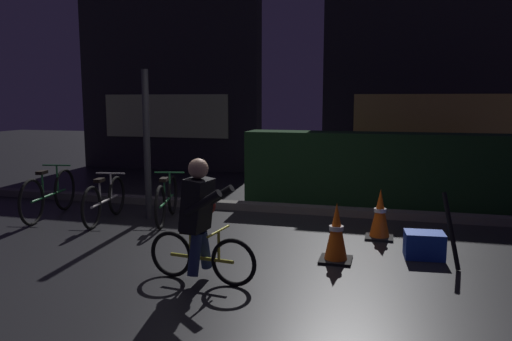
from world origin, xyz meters
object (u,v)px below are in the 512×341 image
at_px(parked_bike_leftmost, 49,194).
at_px(traffic_cone_far, 380,215).
at_px(street_post, 147,145).
at_px(cyclist, 200,220).
at_px(blue_crate, 424,245).
at_px(traffic_cone_near, 336,233).
at_px(parked_bike_center_left, 167,200).
at_px(parked_bike_left_mid, 105,200).
at_px(closed_umbrella, 451,231).

bearing_deg(parked_bike_leftmost, traffic_cone_far, -98.91).
bearing_deg(street_post, cyclist, -52.33).
distance_m(traffic_cone_far, blue_crate, 0.89).
bearing_deg(traffic_cone_near, cyclist, -142.46).
xyz_separation_m(parked_bike_center_left, traffic_cone_near, (2.67, -1.24, 0.00)).
relative_size(parked_bike_left_mid, traffic_cone_near, 2.25).
height_order(street_post, parked_bike_leftmost, street_post).
distance_m(parked_bike_left_mid, closed_umbrella, 4.85).
xyz_separation_m(parked_bike_left_mid, blue_crate, (4.52, -0.57, -0.17)).
xyz_separation_m(parked_bike_left_mid, closed_umbrella, (4.78, -0.82, 0.08)).
relative_size(blue_crate, cyclist, 0.35).
xyz_separation_m(parked_bike_center_left, closed_umbrella, (3.89, -1.09, 0.08)).
relative_size(street_post, cyclist, 1.82).
xyz_separation_m(street_post, blue_crate, (3.97, -0.90, -0.98)).
relative_size(parked_bike_center_left, cyclist, 1.21).
xyz_separation_m(traffic_cone_far, blue_crate, (0.52, -0.70, -0.17)).
relative_size(parked_bike_leftmost, parked_bike_left_mid, 1.12).
bearing_deg(closed_umbrella, parked_bike_center_left, 45.66).
bearing_deg(street_post, blue_crate, -12.77).
height_order(parked_bike_left_mid, traffic_cone_far, parked_bike_left_mid).
height_order(parked_bike_leftmost, closed_umbrella, closed_umbrella).
distance_m(parked_bike_leftmost, blue_crate, 5.54).
distance_m(parked_bike_leftmost, traffic_cone_near, 4.64).
distance_m(street_post, traffic_cone_near, 3.37).
height_order(parked_bike_leftmost, cyclist, cyclist).
relative_size(parked_bike_leftmost, closed_umbrella, 2.00).
relative_size(cyclist, closed_umbrella, 1.47).
bearing_deg(parked_bike_leftmost, cyclist, -130.96).
bearing_deg(street_post, parked_bike_leftmost, -168.21).
xyz_separation_m(street_post, closed_umbrella, (4.22, -1.15, -0.73)).
xyz_separation_m(parked_bike_left_mid, traffic_cone_near, (3.55, -0.97, 0.00)).
distance_m(parked_bike_leftmost, closed_umbrella, 5.81).
xyz_separation_m(traffic_cone_near, closed_umbrella, (1.22, 0.15, 0.08)).
distance_m(traffic_cone_near, traffic_cone_far, 1.19).
xyz_separation_m(traffic_cone_near, cyclist, (-1.25, -0.96, 0.30)).
distance_m(blue_crate, cyclist, 2.65).
bearing_deg(closed_umbrella, traffic_cone_far, 10.36).
bearing_deg(blue_crate, cyclist, -148.49).
distance_m(street_post, parked_bike_left_mid, 1.03).
bearing_deg(traffic_cone_far, street_post, 176.67).
distance_m(parked_bike_center_left, traffic_cone_far, 3.12).
bearing_deg(traffic_cone_far, parked_bike_left_mid, -178.16).
bearing_deg(traffic_cone_far, blue_crate, -53.43).
distance_m(parked_bike_leftmost, parked_bike_center_left, 1.88).
xyz_separation_m(parked_bike_leftmost, cyclist, (3.28, -1.94, 0.27)).
relative_size(traffic_cone_near, traffic_cone_far, 1.02).
distance_m(parked_bike_left_mid, traffic_cone_far, 4.01).
distance_m(traffic_cone_near, cyclist, 1.61).
distance_m(blue_crate, closed_umbrella, 0.44).
height_order(traffic_cone_far, cyclist, cyclist).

